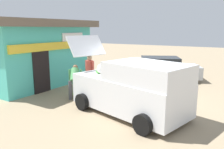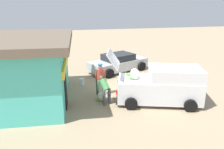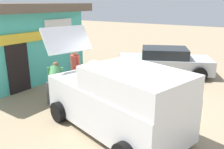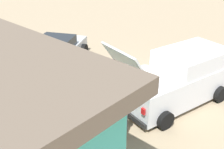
% 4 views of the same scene
% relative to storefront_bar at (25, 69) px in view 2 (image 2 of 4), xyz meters
% --- Properties ---
extents(ground_plane, '(60.00, 60.00, 0.00)m').
position_rel_storefront_bar_xyz_m(ground_plane, '(0.20, -6.11, -1.72)').
color(ground_plane, '#9E896B').
extents(storefront_bar, '(6.39, 5.04, 3.33)m').
position_rel_storefront_bar_xyz_m(storefront_bar, '(0.00, 0.00, 0.00)').
color(storefront_bar, '#4CC6B7').
rests_on(storefront_bar, ground_plane).
extents(delivery_van, '(3.01, 4.92, 2.63)m').
position_rel_storefront_bar_xyz_m(delivery_van, '(-1.58, -6.65, -0.80)').
color(delivery_van, silver).
rests_on(delivery_van, ground_plane).
extents(parked_sedan, '(3.43, 4.72, 1.30)m').
position_rel_storefront_bar_xyz_m(parked_sedan, '(4.19, -5.79, -1.10)').
color(parked_sedan, '#B2B7BC').
rests_on(parked_sedan, ground_plane).
extents(vendor_standing, '(0.41, 0.55, 1.75)m').
position_rel_storefront_bar_xyz_m(vendor_standing, '(0.05, -3.78, -0.71)').
color(vendor_standing, '#4C4C51').
rests_on(vendor_standing, ground_plane).
extents(customer_bending, '(0.71, 0.65, 1.40)m').
position_rel_storefront_bar_xyz_m(customer_bending, '(-1.10, -3.81, -0.88)').
color(customer_bending, '#4C4C51').
rests_on(customer_bending, ground_plane).
extents(unloaded_banana_pile, '(0.83, 0.73, 0.46)m').
position_rel_storefront_bar_xyz_m(unloaded_banana_pile, '(-0.74, -3.78, -1.50)').
color(unloaded_banana_pile, silver).
rests_on(unloaded_banana_pile, ground_plane).
extents(paint_bucket, '(0.32, 0.32, 0.38)m').
position_rel_storefront_bar_xyz_m(paint_bucket, '(1.89, -2.90, -1.53)').
color(paint_bucket, silver).
rests_on(paint_bucket, ground_plane).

